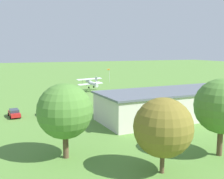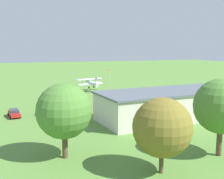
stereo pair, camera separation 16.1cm
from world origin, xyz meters
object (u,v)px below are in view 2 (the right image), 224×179
biplane (91,83)px  car_black (45,111)px  person_beside_truck (96,104)px  hangar (171,104)px  car_orange (76,109)px  person_walking_on_apron (194,99)px  car_red (14,113)px  person_near_hangar_door (138,99)px  tree_by_windsock (162,128)px  tree_behind_hangar_right (221,106)px  person_watching_takeoff (179,98)px  person_crossing_taxiway (124,100)px  tree_near_perimeter_road (64,111)px  windsock (108,70)px

biplane → car_black: 32.70m
person_beside_truck → hangar: bearing=126.8°
car_orange → person_walking_on_apron: bearing=-179.7°
car_red → person_near_hangar_door: bearing=-172.5°
car_black → car_red: (5.89, -0.93, -0.02)m
tree_by_windsock → hangar: bearing=-126.1°
tree_behind_hangar_right → person_walking_on_apron: bearing=-123.6°
person_watching_takeoff → person_near_hangar_door: bearing=-14.3°
hangar → car_red: 31.17m
person_watching_takeoff → tree_behind_hangar_right: tree_behind_hangar_right is taller
person_crossing_taxiway → car_black: bearing=14.1°
person_near_hangar_door → tree_by_windsock: 39.35m
hangar → car_black: hangar is taller
car_black → person_near_hangar_door: person_near_hangar_door is taller
person_near_hangar_door → tree_near_perimeter_road: 37.45m
person_watching_takeoff → person_beside_truck: bearing=-2.3°
person_near_hangar_door → car_black: bearing=11.5°
hangar → person_crossing_taxiway: (2.77, -16.21, -1.89)m
person_crossing_taxiway → windsock: size_ratio=0.32×
car_orange → tree_behind_hangar_right: tree_behind_hangar_right is taller
person_watching_takeoff → tree_near_perimeter_road: bearing=35.8°
person_walking_on_apron → tree_behind_hangar_right: (19.91, 29.99, 5.62)m
person_near_hangar_door → person_crossing_taxiway: (3.85, -0.18, 0.07)m
person_watching_takeoff → tree_behind_hangar_right: bearing=62.4°
car_orange → tree_near_perimeter_road: tree_near_perimeter_road is taller
person_walking_on_apron → tree_near_perimeter_road: tree_near_perimeter_road is taller
car_red → windsock: (-37.27, -45.11, 4.12)m
person_walking_on_apron → tree_behind_hangar_right: size_ratio=0.16×
person_walking_on_apron → person_watching_takeoff: (3.33, -1.71, 0.10)m
hangar → biplane: size_ratio=3.18×
hangar → tree_by_windsock: tree_by_windsock is taller
person_crossing_taxiway → hangar: bearing=99.7°
hangar → person_beside_truck: hangar is taller
windsock → tree_by_windsock: bearing=73.3°
biplane → person_beside_truck: (6.24, 23.95, -2.01)m
tree_behind_hangar_right → tree_by_windsock: (9.45, 1.53, -1.27)m
biplane → car_orange: (11.82, 26.70, -1.96)m
person_beside_truck → tree_behind_hangar_right: bearing=99.8°
car_red → person_watching_takeoff: 40.23m
hangar → tree_behind_hangar_right: (5.01, 18.34, 3.61)m
biplane → tree_near_perimeter_road: 53.63m
person_watching_takeoff → tree_near_perimeter_road: 43.39m
car_orange → car_red: (12.41, -0.63, 0.01)m
car_black → person_walking_on_apron: bearing=-179.3°
tree_behind_hangar_right → biplane: bearing=-90.6°
person_beside_truck → windsock: (-19.28, -42.99, 4.17)m
car_orange → tree_near_perimeter_road: size_ratio=0.50×
tree_behind_hangar_right → hangar: bearing=-105.3°
person_walking_on_apron → person_crossing_taxiway: (17.67, -4.55, 0.11)m
car_red → person_beside_truck: bearing=-173.3°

